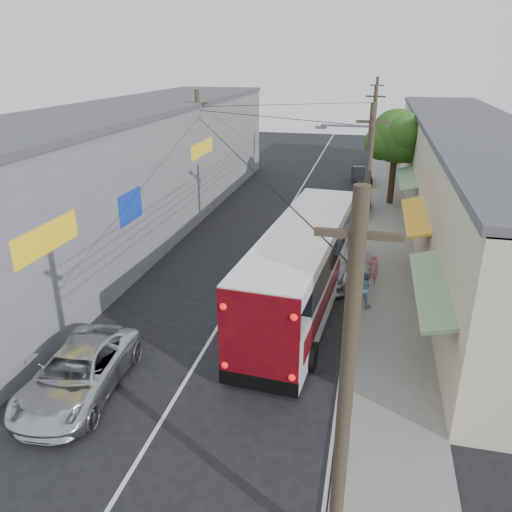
{
  "coord_description": "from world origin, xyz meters",
  "views": [
    {
      "loc": [
        5.3,
        -9.6,
        9.82
      ],
      "look_at": [
        0.89,
        9.37,
        2.0
      ],
      "focal_mm": 35.0,
      "sensor_mm": 36.0,
      "label": 1
    }
  ],
  "objects": [
    {
      "name": "pedestrian_far",
      "position": [
        5.4,
        9.54,
        0.93
      ],
      "size": [
        0.92,
        0.8,
        1.62
      ],
      "primitive_type": "imported",
      "rotation": [
        0.0,
        0.0,
        2.87
      ],
      "color": "#8FAED0",
      "rests_on": "sidewalk"
    },
    {
      "name": "utility_poles",
      "position": [
        3.13,
        20.33,
        4.13
      ],
      "size": [
        11.8,
        45.28,
        8.0
      ],
      "color": "#473828",
      "rests_on": "ground"
    },
    {
      "name": "sidewalk",
      "position": [
        6.5,
        20.0,
        0.06
      ],
      "size": [
        3.0,
        80.0,
        0.12
      ],
      "primitive_type": "cube",
      "color": "slate",
      "rests_on": "ground"
    },
    {
      "name": "pedestrian_near",
      "position": [
        5.77,
        11.88,
        0.85
      ],
      "size": [
        0.54,
        0.36,
        1.46
      ],
      "primitive_type": "imported",
      "rotation": [
        0.0,
        0.0,
        3.13
      ],
      "color": "#CC6C8B",
      "rests_on": "sidewalk"
    },
    {
      "name": "coach_bus",
      "position": [
        2.95,
        9.1,
        1.85
      ],
      "size": [
        3.61,
        12.55,
        3.57
      ],
      "rotation": [
        0.0,
        0.0,
        -0.08
      ],
      "color": "white",
      "rests_on": "ground"
    },
    {
      "name": "ground",
      "position": [
        0.0,
        0.0,
        0.0
      ],
      "size": [
        120.0,
        120.0,
        0.0
      ],
      "primitive_type": "plane",
      "color": "black",
      "rests_on": "ground"
    },
    {
      "name": "parked_car_mid",
      "position": [
        4.6,
        23.25,
        0.72
      ],
      "size": [
        1.98,
        4.33,
        1.44
      ],
      "primitive_type": "imported",
      "rotation": [
        0.0,
        0.0,
        -0.07
      ],
      "color": "#242429",
      "rests_on": "ground"
    },
    {
      "name": "parked_car_far",
      "position": [
        4.6,
        31.97,
        0.66
      ],
      "size": [
        1.9,
        4.17,
        1.33
      ],
      "primitive_type": "imported",
      "rotation": [
        0.0,
        0.0,
        0.13
      ],
      "color": "black",
      "rests_on": "ground"
    },
    {
      "name": "building_left",
      "position": [
        -8.5,
        18.0,
        3.65
      ],
      "size": [
        7.2,
        36.0,
        7.25
      ],
      "color": "gray",
      "rests_on": "ground"
    },
    {
      "name": "building_right",
      "position": [
        10.99,
        22.0,
        3.15
      ],
      "size": [
        7.09,
        40.0,
        6.25
      ],
      "color": "beige",
      "rests_on": "ground"
    },
    {
      "name": "jeepney",
      "position": [
        -2.98,
        1.76,
        0.73
      ],
      "size": [
        2.83,
        5.43,
        1.46
      ],
      "primitive_type": "imported",
      "rotation": [
        0.0,
        0.0,
        0.08
      ],
      "color": "silver",
      "rests_on": "ground"
    },
    {
      "name": "street_tree",
      "position": [
        6.87,
        26.02,
        4.67
      ],
      "size": [
        4.4,
        4.0,
        6.6
      ],
      "color": "#3F2B19",
      "rests_on": "ground"
    },
    {
      "name": "parked_suv",
      "position": [
        3.8,
        13.0,
        0.92
      ],
      "size": [
        3.45,
        6.66,
        1.85
      ],
      "primitive_type": "imported",
      "rotation": [
        0.0,
        0.0,
        -0.14
      ],
      "color": "#A8A8B0",
      "rests_on": "ground"
    }
  ]
}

